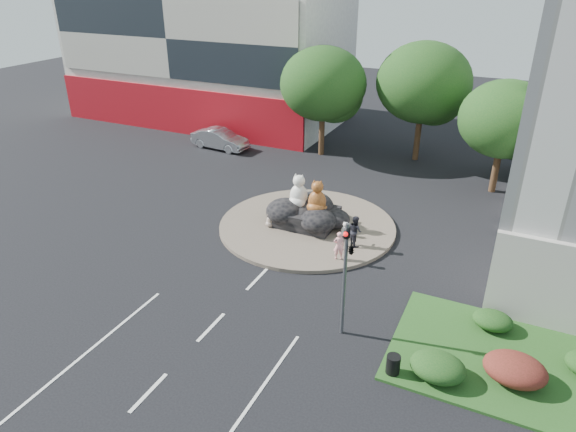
# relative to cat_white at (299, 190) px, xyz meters

# --- Properties ---
(ground) EXTENTS (120.00, 120.00, 0.00)m
(ground) POSITION_rel_cat_white_xyz_m (0.63, -10.20, -2.10)
(ground) COLOR black
(ground) RESTS_ON ground
(roundabout_island) EXTENTS (10.00, 10.00, 0.20)m
(roundabout_island) POSITION_rel_cat_white_xyz_m (0.63, -0.20, -2.00)
(roundabout_island) COLOR brown
(roundabout_island) RESTS_ON ground
(rock_plinth) EXTENTS (3.20, 2.60, 0.90)m
(rock_plinth) POSITION_rel_cat_white_xyz_m (0.63, -0.20, -1.45)
(rock_plinth) COLOR black
(rock_plinth) RESTS_ON roundabout_island
(shophouse_block) EXTENTS (25.20, 12.30, 17.40)m
(shophouse_block) POSITION_rel_cat_white_xyz_m (-17.37, 17.71, 4.09)
(shophouse_block) COLOR silver
(shophouse_block) RESTS_ON ground
(grass_verge) EXTENTS (10.00, 6.00, 0.12)m
(grass_verge) POSITION_rel_cat_white_xyz_m (12.63, -7.20, -2.04)
(grass_verge) COLOR #204A18
(grass_verge) RESTS_ON ground
(tree_left) EXTENTS (6.46, 6.46, 8.27)m
(tree_left) POSITION_rel_cat_white_xyz_m (-3.30, 11.86, 3.15)
(tree_left) COLOR #382314
(tree_left) RESTS_ON ground
(tree_mid) EXTENTS (6.84, 6.84, 8.76)m
(tree_mid) POSITION_rel_cat_white_xyz_m (3.70, 13.86, 3.46)
(tree_mid) COLOR #382314
(tree_mid) RESTS_ON ground
(tree_right) EXTENTS (5.70, 5.70, 7.30)m
(tree_right) POSITION_rel_cat_white_xyz_m (9.70, 9.86, 2.53)
(tree_right) COLOR #382314
(tree_right) RESTS_ON ground
(hedge_near_green) EXTENTS (2.00, 1.60, 0.90)m
(hedge_near_green) POSITION_rel_cat_white_xyz_m (9.63, -9.20, -1.53)
(hedge_near_green) COLOR #133E14
(hedge_near_green) RESTS_ON grass_verge
(hedge_red) EXTENTS (2.20, 1.76, 0.99)m
(hedge_red) POSITION_rel_cat_white_xyz_m (12.13, -8.20, -1.48)
(hedge_red) COLOR #471D13
(hedge_red) RESTS_ON grass_verge
(hedge_back_green) EXTENTS (1.60, 1.28, 0.72)m
(hedge_back_green) POSITION_rel_cat_white_xyz_m (11.13, -5.40, -1.62)
(hedge_back_green) COLOR #133E14
(hedge_back_green) RESTS_ON grass_verge
(traffic_light) EXTENTS (0.44, 1.24, 5.00)m
(traffic_light) POSITION_rel_cat_white_xyz_m (5.73, -8.21, 1.52)
(traffic_light) COLOR #595B60
(traffic_light) RESTS_ON ground
(cat_white) EXTENTS (1.24, 1.09, 2.00)m
(cat_white) POSITION_rel_cat_white_xyz_m (0.00, 0.00, 0.00)
(cat_white) COLOR silver
(cat_white) RESTS_ON rock_plinth
(cat_tabby) EXTENTS (1.31, 1.18, 1.92)m
(cat_tabby) POSITION_rel_cat_white_xyz_m (1.21, -0.22, -0.04)
(cat_tabby) COLOR #C75C29
(cat_tabby) RESTS_ON rock_plinth
(kitten_calico) EXTENTS (0.67, 0.63, 0.92)m
(kitten_calico) POSITION_rel_cat_white_xyz_m (-1.17, -1.33, -1.44)
(kitten_calico) COLOR silver
(kitten_calico) RESTS_ON roundabout_island
(kitten_white) EXTENTS (0.56, 0.49, 0.87)m
(kitten_white) POSITION_rel_cat_white_xyz_m (3.06, -0.61, -1.47)
(kitten_white) COLOR silver
(kitten_white) RESTS_ON roundabout_island
(pedestrian_pink) EXTENTS (0.66, 0.58, 1.52)m
(pedestrian_pink) POSITION_rel_cat_white_xyz_m (3.58, -3.07, -1.14)
(pedestrian_pink) COLOR pink
(pedestrian_pink) RESTS_ON roundabout_island
(pedestrian_dark) EXTENTS (1.02, 1.01, 1.67)m
(pedestrian_dark) POSITION_rel_cat_white_xyz_m (3.84, -1.35, -1.07)
(pedestrian_dark) COLOR black
(pedestrian_dark) RESTS_ON roundabout_island
(parked_car) EXTENTS (4.96, 2.07, 1.59)m
(parked_car) POSITION_rel_cat_white_xyz_m (-11.32, 9.59, -1.30)
(parked_car) COLOR #9EA0A6
(parked_car) RESTS_ON ground
(litter_bin) EXTENTS (0.56, 0.56, 0.74)m
(litter_bin) POSITION_rel_cat_white_xyz_m (8.13, -9.67, -1.61)
(litter_bin) COLOR black
(litter_bin) RESTS_ON grass_verge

